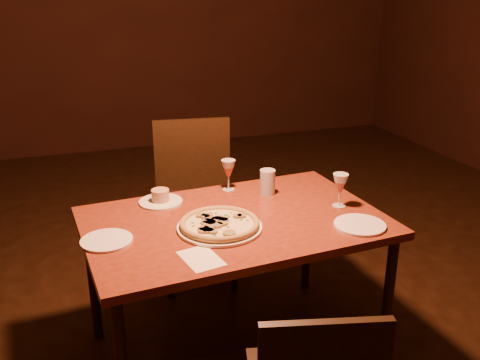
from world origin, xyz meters
name	(u,v)px	position (x,y,z in m)	size (l,w,h in m)	color
floor	(245,329)	(0.00, 0.00, 0.00)	(7.00, 7.00, 0.00)	#311D10
back_wall	(128,4)	(0.00, 3.50, 1.50)	(6.00, 0.04, 3.00)	black
dining_table	(234,232)	(-0.11, -0.14, 0.65)	(1.37, 0.93, 0.71)	maroon
chair_far	(196,193)	(-0.08, 0.66, 0.54)	(0.52, 0.52, 0.95)	black
pizza_plate	(220,224)	(-0.20, -0.21, 0.73)	(0.37, 0.37, 0.04)	white
ramekin_saucer	(161,198)	(-0.38, 0.16, 0.73)	(0.21, 0.21, 0.07)	white
wine_glass_far	(228,175)	(-0.02, 0.21, 0.79)	(0.07, 0.07, 0.16)	#B4544B
wine_glass_right	(340,190)	(0.41, -0.16, 0.79)	(0.07, 0.07, 0.16)	#B4544B
water_tumbler	(267,182)	(0.15, 0.09, 0.77)	(0.08, 0.08, 0.13)	#ADB9BD
side_plate_left	(107,240)	(-0.67, -0.17, 0.71)	(0.21, 0.21, 0.01)	white
side_plate_near	(360,225)	(0.39, -0.39, 0.72)	(0.23, 0.23, 0.01)	white
menu_card	(201,258)	(-0.35, -0.44, 0.71)	(0.13, 0.19, 0.00)	white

